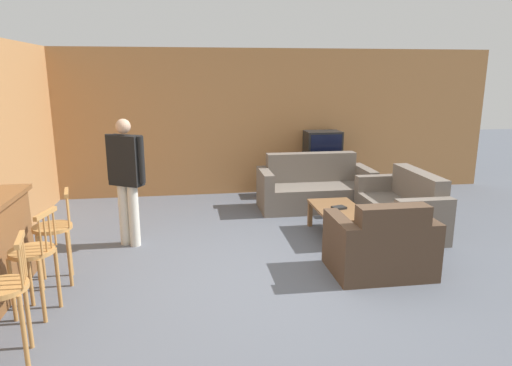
% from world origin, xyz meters
% --- Properties ---
extents(ground_plane, '(24.00, 24.00, 0.00)m').
position_xyz_m(ground_plane, '(0.00, 0.00, 0.00)').
color(ground_plane, '#565B66').
extents(wall_back, '(9.40, 0.08, 2.60)m').
position_xyz_m(wall_back, '(0.00, 3.69, 1.30)').
color(wall_back, '#B27A47').
rests_on(wall_back, ground_plane).
extents(bar_chair_near, '(0.46, 0.46, 0.99)m').
position_xyz_m(bar_chair_near, '(-2.38, -1.15, 0.54)').
color(bar_chair_near, '#B77F42').
rests_on(bar_chair_near, ground_plane).
extents(bar_chair_mid, '(0.48, 0.48, 0.99)m').
position_xyz_m(bar_chair_mid, '(-2.38, -0.43, 0.54)').
color(bar_chair_mid, '#B77F42').
rests_on(bar_chair_mid, ground_plane).
extents(bar_chair_far, '(0.47, 0.47, 0.99)m').
position_xyz_m(bar_chair_far, '(-2.38, 0.23, 0.54)').
color(bar_chair_far, '#B77F42').
rests_on(bar_chair_far, ground_plane).
extents(couch_far, '(1.83, 0.82, 0.87)m').
position_xyz_m(couch_far, '(1.06, 2.54, 0.31)').
color(couch_far, '#70665B').
rests_on(couch_far, ground_plane).
extents(armchair_near, '(1.07, 0.78, 0.85)m').
position_xyz_m(armchair_near, '(1.08, -0.06, 0.31)').
color(armchair_near, '#4C3828').
rests_on(armchair_near, ground_plane).
extents(loveseat_right, '(0.76, 1.54, 0.84)m').
position_xyz_m(loveseat_right, '(1.99, 1.29, 0.30)').
color(loveseat_right, '#70665B').
rests_on(loveseat_right, ground_plane).
extents(coffee_table, '(0.60, 1.05, 0.40)m').
position_xyz_m(coffee_table, '(1.00, 1.13, 0.34)').
color(coffee_table, brown).
rests_on(coffee_table, ground_plane).
extents(tv_unit, '(1.01, 0.49, 0.62)m').
position_xyz_m(tv_unit, '(1.42, 3.36, 0.31)').
color(tv_unit, '#513823').
rests_on(tv_unit, ground_plane).
extents(tv, '(0.63, 0.44, 0.54)m').
position_xyz_m(tv, '(1.42, 3.35, 0.89)').
color(tv, black).
rests_on(tv, tv_unit).
extents(book_on_table, '(0.21, 0.17, 0.03)m').
position_xyz_m(book_on_table, '(0.99, 1.11, 0.42)').
color(book_on_table, black).
rests_on(book_on_table, coffee_table).
extents(person_by_window, '(0.49, 0.37, 1.63)m').
position_xyz_m(person_by_window, '(-1.76, 1.25, 0.92)').
color(person_by_window, silver).
rests_on(person_by_window, ground_plane).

